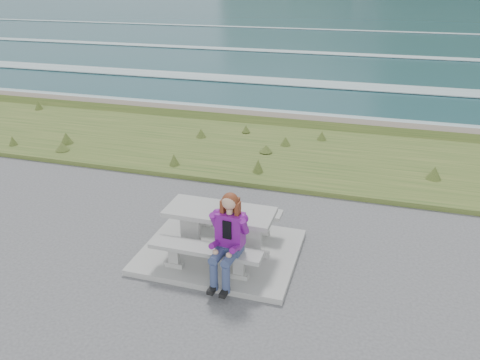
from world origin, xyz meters
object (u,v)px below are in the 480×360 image
Objects in this scene: bench_landward at (206,253)px; seated_woman at (226,252)px; picnic_table at (220,219)px; bench_seaward at (233,212)px.

seated_woman reaches higher than bench_landward.
bench_landward is 1.27× the size of seated_woman.
picnic_table reaches higher than bench_landward.
picnic_table is at bearing -90.00° from bench_seaward.
seated_woman is (0.39, -0.84, -0.06)m from picnic_table.
seated_woman is (0.39, -0.14, 0.17)m from bench_landward.
picnic_table is 1.00× the size of bench_landward.
bench_seaward is 1.27× the size of seated_woman.
bench_seaward is at bearing 109.19° from seated_woman.
seated_woman is at bearing -65.11° from picnic_table.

